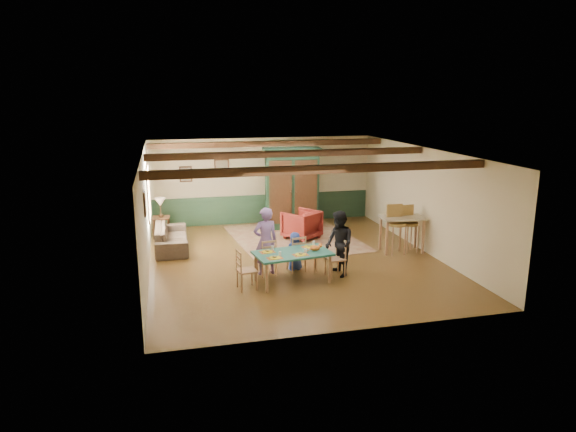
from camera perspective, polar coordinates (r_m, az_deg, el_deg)
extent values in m
plane|color=#4E3416|center=(12.81, 0.73, -4.93)|extent=(8.00, 8.00, 0.00)
cube|color=beige|center=(16.28, -2.77, 3.94)|extent=(7.00, 0.02, 2.70)
cube|color=beige|center=(12.08, -15.55, 0.08)|extent=(0.02, 8.00, 2.70)
cube|color=beige|center=(13.73, 15.05, 1.69)|extent=(0.02, 8.00, 2.70)
cube|color=white|center=(12.22, 0.76, 7.16)|extent=(7.00, 8.00, 0.02)
cube|color=#1F3A25|center=(16.43, -2.73, 0.84)|extent=(6.95, 0.03, 0.90)
cube|color=black|center=(10.04, 4.05, 5.22)|extent=(6.95, 0.16, 0.16)
cube|color=black|center=(12.62, 0.31, 6.95)|extent=(6.95, 0.16, 0.16)
cube|color=black|center=(15.14, -2.10, 8.04)|extent=(6.95, 0.16, 0.16)
imported|color=#775999|center=(11.65, -2.52, -2.80)|extent=(0.62, 0.45, 1.57)
imported|color=black|center=(11.60, 5.70, -3.10)|extent=(0.67, 0.80, 1.50)
imported|color=navy|center=(11.99, 0.78, -3.94)|extent=(0.48, 0.35, 0.91)
cube|color=tan|center=(14.69, 0.67, -2.47)|extent=(3.66, 4.20, 0.01)
cube|color=black|center=(15.59, 0.42, 3.08)|extent=(1.80, 0.87, 2.46)
imported|color=#551111|center=(14.57, 1.51, -0.97)|extent=(1.24, 1.24, 0.82)
imported|color=#392D24|center=(14.03, -12.83, -2.31)|extent=(0.85, 2.12, 0.62)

